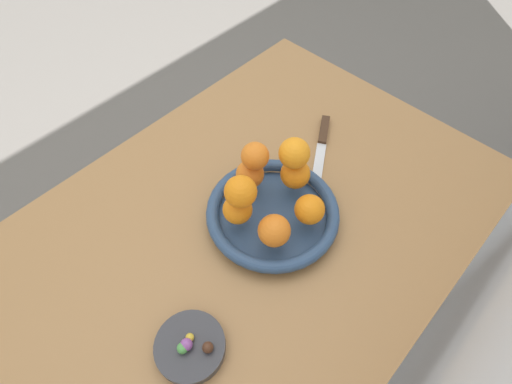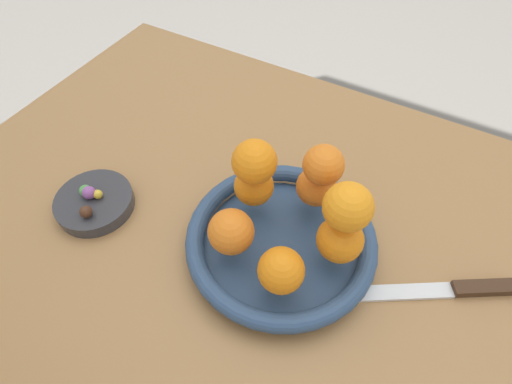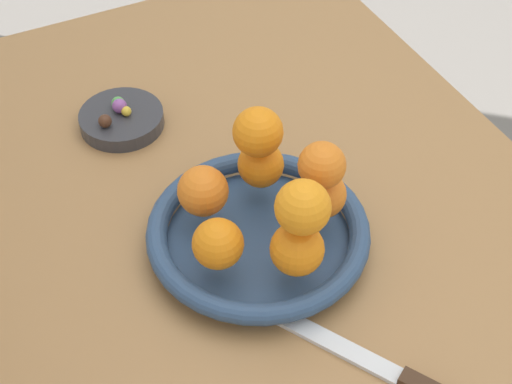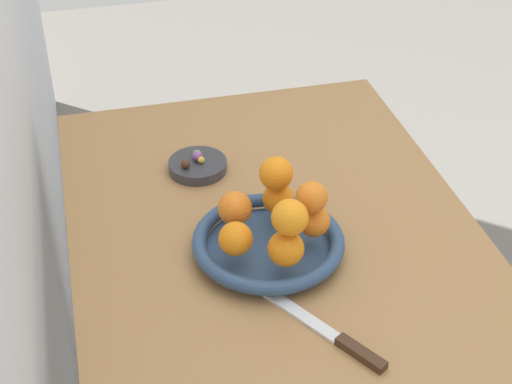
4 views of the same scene
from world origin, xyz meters
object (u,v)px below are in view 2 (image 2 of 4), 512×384
object	(u,v)px
orange_2	(254,186)
knife	(440,290)
orange_6	(256,160)
orange_4	(281,270)
orange_7	(348,207)
candy_ball_3	(89,193)
orange_1	(316,186)
candy_ball_0	(98,194)
orange_5	(324,165)
candy_ball_2	(86,212)
candy_dish	(95,202)
candy_ball_1	(86,191)
orange_0	(340,240)
orange_3	(231,232)
fruit_bowl	(281,240)
dining_table	(265,251)

from	to	relation	value
orange_2	knife	xyz separation A→B (m)	(-0.29, -0.01, -0.06)
orange_6	orange_4	bearing A→B (deg)	132.51
orange_7	candy_ball_3	distance (m)	0.39
orange_1	candy_ball_0	world-z (taller)	orange_1
orange_5	knife	size ratio (longest dim) A/B	0.24
candy_ball_2	knife	bearing A→B (deg)	-163.50
orange_1	candy_ball_3	distance (m)	0.35
candy_ball_0	candy_ball_3	size ratio (longest dim) A/B	0.70
orange_4	candy_dish	bearing A→B (deg)	1.52
orange_5	candy_ball_1	world-z (taller)	orange_5
candy_dish	orange_7	world-z (taller)	orange_7
orange_0	orange_4	size ratio (longest dim) A/B	1.04
candy_dish	orange_3	size ratio (longest dim) A/B	1.93
orange_3	knife	size ratio (longest dim) A/B	0.27
orange_1	orange_5	bearing A→B (deg)	129.11
fruit_bowl	candy_ball_3	world-z (taller)	candy_ball_3
orange_4	candy_ball_2	size ratio (longest dim) A/B	3.14
orange_2	orange_3	bearing A→B (deg)	98.46
candy_ball_3	orange_4	bearing A→B (deg)	-178.66
candy_dish	orange_2	size ratio (longest dim) A/B	2.07
orange_0	orange_7	xyz separation A→B (m)	(0.00, -0.01, 0.06)
dining_table	candy_ball_1	bearing A→B (deg)	21.22
orange_1	candy_ball_3	bearing A→B (deg)	26.10
orange_2	orange_7	distance (m)	0.15
orange_4	candy_ball_2	distance (m)	0.31
orange_2	candy_ball_0	bearing A→B (deg)	25.26
orange_1	candy_ball_3	xyz separation A→B (m)	(0.31, 0.15, -0.04)
candy_ball_2	candy_ball_3	bearing A→B (deg)	-53.51
orange_1	orange_2	size ratio (longest dim) A/B	1.00
dining_table	candy_ball_0	distance (m)	0.29
orange_4	knife	bearing A→B (deg)	-149.99
orange_0	orange_4	bearing A→B (deg)	58.18
orange_2	orange_6	xyz separation A→B (m)	(-0.00, 0.00, 0.06)
orange_6	orange_7	size ratio (longest dim) A/B	0.99
orange_0	orange_1	size ratio (longest dim) A/B	1.06
candy_ball_1	candy_ball_3	distance (m)	0.01
orange_0	orange_7	world-z (taller)	orange_7
dining_table	candy_ball_2	xyz separation A→B (m)	(0.23, 0.13, 0.12)
candy_dish	orange_4	distance (m)	0.33
fruit_bowl	orange_2	distance (m)	0.09
orange_1	orange_4	bearing A→B (deg)	96.37
dining_table	candy_ball_3	distance (m)	0.30
orange_6	candy_ball_0	distance (m)	0.27
orange_1	orange_4	world-z (taller)	same
candy_dish	candy_ball_2	xyz separation A→B (m)	(-0.02, 0.03, 0.02)
orange_1	orange_7	distance (m)	0.11
orange_4	candy_ball_0	xyz separation A→B (m)	(0.32, 0.00, -0.04)
dining_table	orange_0	distance (m)	0.20
candy_dish	orange_0	bearing A→B (deg)	-167.11
candy_ball_2	dining_table	bearing A→B (deg)	-150.68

